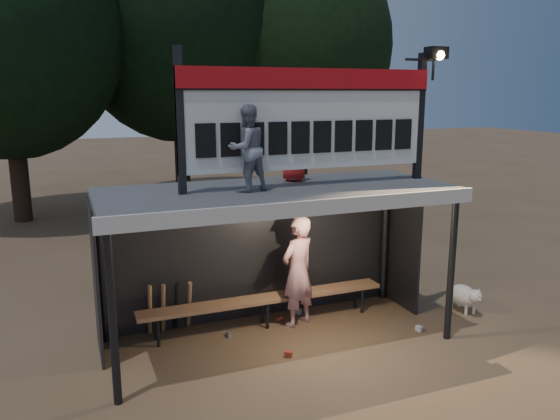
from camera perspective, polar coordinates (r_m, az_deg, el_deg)
name	(u,v)px	position (r m, az deg, el deg)	size (l,w,h in m)	color
ground	(277,339)	(8.43, -0.27, -13.38)	(80.00, 80.00, 0.00)	brown
player	(298,271)	(8.62, 1.87, -6.43)	(0.65, 0.43, 1.78)	silver
child_a	(247,149)	(7.37, -3.46, 6.43)	(0.57, 0.44, 1.16)	gray
child_b	(294,151)	(8.25, 1.46, 6.19)	(0.45, 0.29, 0.92)	#B21B1C
dugout_shelter	(271,217)	(8.04, -0.91, -0.70)	(5.10, 2.08, 2.32)	#424245
scoreboard_assembly	(314,115)	(7.83, 3.59, 9.86)	(4.10, 0.27, 1.99)	black
bench	(265,300)	(8.73, -1.60, -9.36)	(4.00, 0.35, 0.48)	#966A47
tree_left	(4,21)	(17.23, -26.90, 17.16)	(6.46, 6.46, 9.27)	#311F16
tree_mid	(177,13)	(19.13, -10.73, 19.55)	(7.22, 7.22, 10.36)	black
tree_right	(302,46)	(19.29, 2.26, 16.76)	(6.08, 6.08, 8.72)	black
dog	(465,296)	(9.82, 18.77, -8.50)	(0.36, 0.81, 0.49)	beige
bats	(170,307)	(8.63, -11.44, -9.89)	(0.67, 0.35, 0.84)	#9D7149
litter	(304,329)	(8.70, 2.57, -12.28)	(2.90, 1.48, 0.08)	#AA2F1D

